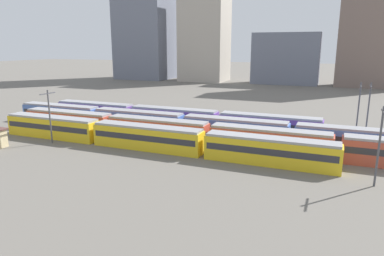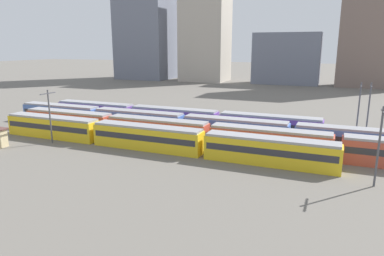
# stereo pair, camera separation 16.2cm
# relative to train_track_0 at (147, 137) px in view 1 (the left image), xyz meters

# --- Properties ---
(ground_plane) EXTENTS (600.00, 600.00, 0.00)m
(ground_plane) POSITION_rel_train_track_0_xyz_m (-14.06, 7.80, -1.90)
(ground_plane) COLOR #666059
(train_track_0) EXTENTS (55.80, 3.06, 3.75)m
(train_track_0) POSITION_rel_train_track_0_xyz_m (0.00, 0.00, 0.00)
(train_track_0) COLOR yellow
(train_track_0) RESTS_ON ground_plane
(train_track_1) EXTENTS (74.70, 3.06, 3.75)m
(train_track_1) POSITION_rel_train_track_0_xyz_m (8.40, 5.20, 0.00)
(train_track_1) COLOR #BC4C38
(train_track_1) RESTS_ON ground_plane
(train_track_2) EXTENTS (93.60, 3.06, 3.75)m
(train_track_2) POSITION_rel_train_track_0_xyz_m (11.08, 10.40, 0.00)
(train_track_2) COLOR #4C70BC
(train_track_2) RESTS_ON ground_plane
(train_track_3) EXTENTS (55.80, 3.06, 3.75)m
(train_track_3) POSITION_rel_train_track_0_xyz_m (-2.88, 15.60, 0.00)
(train_track_3) COLOR #6B429E
(train_track_3) RESTS_ON ground_plane
(catenary_pole_0) EXTENTS (0.24, 3.20, 9.29)m
(catenary_pole_0) POSITION_rel_train_track_0_xyz_m (31.33, -3.19, 3.28)
(catenary_pole_0) COLOR #4C4C51
(catenary_pole_0) RESTS_ON ground_plane
(catenary_pole_1) EXTENTS (0.24, 3.20, 9.81)m
(catenary_pole_1) POSITION_rel_train_track_0_xyz_m (30.20, 18.68, 3.54)
(catenary_pole_1) COLOR #4C4C51
(catenary_pole_1) RESTS_ON ground_plane
(catenary_pole_2) EXTENTS (0.24, 3.20, 8.83)m
(catenary_pole_2) POSITION_rel_train_track_0_xyz_m (-16.35, -2.99, 3.04)
(catenary_pole_2) COLOR #4C4C51
(catenary_pole_2) RESTS_ON ground_plane
(catenary_pole_3) EXTENTS (0.24, 3.20, 9.85)m
(catenary_pole_3) POSITION_rel_train_track_0_xyz_m (31.67, 18.41, 3.57)
(catenary_pole_3) COLOR #4C4C51
(catenary_pole_3) RESTS_ON ground_plane
(distant_building_0) EXTENTS (24.95, 20.52, 53.08)m
(distant_building_0) POSITION_rel_train_track_0_xyz_m (-61.58, 107.65, 24.64)
(distant_building_0) COLOR slate
(distant_building_0) RESTS_ON ground_plane
(distant_building_1) EXTENTS (20.37, 16.60, 43.13)m
(distant_building_1) POSITION_rel_train_track_0_xyz_m (-30.65, 107.65, 19.66)
(distant_building_1) COLOR #B2A899
(distant_building_1) RESTS_ON ground_plane
(distant_building_2) EXTENTS (27.17, 12.29, 21.19)m
(distant_building_2) POSITION_rel_train_track_0_xyz_m (5.99, 107.65, 8.69)
(distant_building_2) COLOR slate
(distant_building_2) RESTS_ON ground_plane
(distant_building_3) EXTENTS (26.62, 12.34, 51.45)m
(distant_building_3) POSITION_rel_train_track_0_xyz_m (38.85, 107.65, 23.82)
(distant_building_3) COLOR #7A665B
(distant_building_3) RESTS_ON ground_plane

